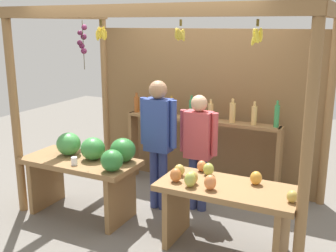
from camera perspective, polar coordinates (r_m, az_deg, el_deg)
The scene contains 7 objects.
ground_plane at distance 5.25m, azimuth 0.90°, elevation -11.18°, with size 12.00×12.00×0.00m, color slate.
market_stall at distance 5.22m, azimuth 3.07°, elevation 4.77°, with size 3.41×1.94×2.43m.
fruit_counter_left at distance 4.87m, azimuth -11.10°, elevation -5.14°, with size 1.42×0.66×0.98m.
fruit_counter_right at distance 4.14m, azimuth 7.91°, elevation -10.25°, with size 1.39×0.66×0.85m.
bottle_shelf_unit at distance 5.53m, azimuth 4.65°, elevation -0.90°, with size 2.19×0.22×1.34m.
vendor_man at distance 4.88m, azimuth -1.37°, elevation -1.10°, with size 0.48×0.22×1.61m.
vendor_woman at distance 4.88m, azimuth 4.29°, elevation -2.49°, with size 0.48×0.20×1.44m.
Camera 1 is at (2.03, -4.28, 2.26)m, focal length 43.45 mm.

